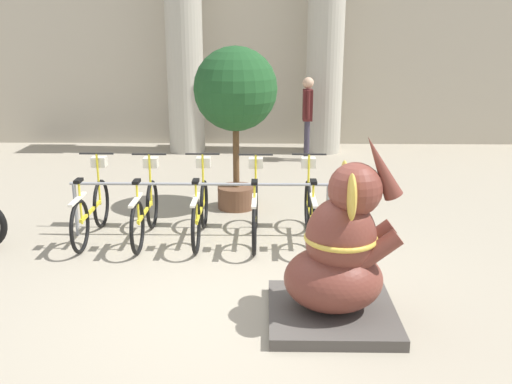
{
  "coord_description": "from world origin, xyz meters",
  "views": [
    {
      "loc": [
        0.26,
        -5.51,
        2.81
      ],
      "look_at": [
        0.15,
        0.72,
        1.0
      ],
      "focal_mm": 40.0,
      "sensor_mm": 36.0,
      "label": 1
    }
  ],
  "objects_px": {
    "bicycle_4": "(310,210)",
    "elephant_statue": "(339,259)",
    "potted_tree": "(235,96)",
    "person_pedestrian": "(307,111)",
    "bicycle_0": "(92,209)",
    "bicycle_2": "(200,209)",
    "bicycle_3": "(255,210)",
    "bicycle_1": "(145,210)"
  },
  "relations": [
    {
      "from": "bicycle_0",
      "to": "bicycle_2",
      "type": "bearing_deg",
      "value": -0.04
    },
    {
      "from": "bicycle_1",
      "to": "elephant_statue",
      "type": "distance_m",
      "value": 3.22
    },
    {
      "from": "elephant_statue",
      "to": "potted_tree",
      "type": "height_order",
      "value": "potted_tree"
    },
    {
      "from": "bicycle_0",
      "to": "potted_tree",
      "type": "height_order",
      "value": "potted_tree"
    },
    {
      "from": "bicycle_2",
      "to": "elephant_statue",
      "type": "relative_size",
      "value": 0.89
    },
    {
      "from": "bicycle_1",
      "to": "person_pedestrian",
      "type": "distance_m",
      "value": 5.5
    },
    {
      "from": "bicycle_1",
      "to": "bicycle_3",
      "type": "height_order",
      "value": "same"
    },
    {
      "from": "bicycle_0",
      "to": "person_pedestrian",
      "type": "relative_size",
      "value": 0.94
    },
    {
      "from": "potted_tree",
      "to": "person_pedestrian",
      "type": "bearing_deg",
      "value": 68.4
    },
    {
      "from": "person_pedestrian",
      "to": "potted_tree",
      "type": "distance_m",
      "value": 3.75
    },
    {
      "from": "bicycle_0",
      "to": "person_pedestrian",
      "type": "distance_m",
      "value": 5.86
    },
    {
      "from": "bicycle_2",
      "to": "bicycle_1",
      "type": "bearing_deg",
      "value": -177.94
    },
    {
      "from": "bicycle_0",
      "to": "bicycle_3",
      "type": "bearing_deg",
      "value": -0.7
    },
    {
      "from": "bicycle_1",
      "to": "bicycle_3",
      "type": "bearing_deg",
      "value": 0.01
    },
    {
      "from": "bicycle_1",
      "to": "elephant_statue",
      "type": "height_order",
      "value": "elephant_statue"
    },
    {
      "from": "bicycle_0",
      "to": "elephant_statue",
      "type": "xyz_separation_m",
      "value": [
        3.1,
        -2.22,
        0.22
      ]
    },
    {
      "from": "bicycle_1",
      "to": "bicycle_2",
      "type": "height_order",
      "value": "same"
    },
    {
      "from": "bicycle_0",
      "to": "bicycle_1",
      "type": "xyz_separation_m",
      "value": [
        0.75,
        -0.03,
        0.0
      ]
    },
    {
      "from": "bicycle_0",
      "to": "bicycle_2",
      "type": "height_order",
      "value": "same"
    },
    {
      "from": "bicycle_0",
      "to": "bicycle_2",
      "type": "relative_size",
      "value": 1.0
    },
    {
      "from": "person_pedestrian",
      "to": "bicycle_2",
      "type": "bearing_deg",
      "value": -110.18
    },
    {
      "from": "bicycle_3",
      "to": "bicycle_4",
      "type": "distance_m",
      "value": 0.75
    },
    {
      "from": "bicycle_0",
      "to": "bicycle_2",
      "type": "distance_m",
      "value": 1.49
    },
    {
      "from": "bicycle_3",
      "to": "person_pedestrian",
      "type": "bearing_deg",
      "value": 78.05
    },
    {
      "from": "bicycle_2",
      "to": "person_pedestrian",
      "type": "height_order",
      "value": "person_pedestrian"
    },
    {
      "from": "bicycle_2",
      "to": "bicycle_3",
      "type": "height_order",
      "value": "same"
    },
    {
      "from": "bicycle_0",
      "to": "potted_tree",
      "type": "distance_m",
      "value": 2.74
    },
    {
      "from": "bicycle_4",
      "to": "potted_tree",
      "type": "relative_size",
      "value": 0.66
    },
    {
      "from": "bicycle_0",
      "to": "person_pedestrian",
      "type": "bearing_deg",
      "value": 55.9
    },
    {
      "from": "person_pedestrian",
      "to": "bicycle_1",
      "type": "bearing_deg",
      "value": -117.44
    },
    {
      "from": "bicycle_2",
      "to": "elephant_statue",
      "type": "height_order",
      "value": "elephant_statue"
    },
    {
      "from": "bicycle_2",
      "to": "bicycle_3",
      "type": "relative_size",
      "value": 1.0
    },
    {
      "from": "bicycle_2",
      "to": "potted_tree",
      "type": "relative_size",
      "value": 0.66
    },
    {
      "from": "bicycle_0",
      "to": "bicycle_4",
      "type": "xyz_separation_m",
      "value": [
        2.98,
        0.01,
        0.0
      ]
    },
    {
      "from": "bicycle_4",
      "to": "elephant_statue",
      "type": "height_order",
      "value": "elephant_statue"
    },
    {
      "from": "bicycle_1",
      "to": "person_pedestrian",
      "type": "height_order",
      "value": "person_pedestrian"
    },
    {
      "from": "elephant_statue",
      "to": "person_pedestrian",
      "type": "relative_size",
      "value": 1.05
    },
    {
      "from": "bicycle_0",
      "to": "elephant_statue",
      "type": "distance_m",
      "value": 3.82
    },
    {
      "from": "bicycle_4",
      "to": "bicycle_0",
      "type": "bearing_deg",
      "value": -179.9
    },
    {
      "from": "bicycle_0",
      "to": "bicycle_2",
      "type": "xyz_separation_m",
      "value": [
        1.49,
        -0.0,
        0.0
      ]
    },
    {
      "from": "bicycle_1",
      "to": "elephant_statue",
      "type": "relative_size",
      "value": 0.89
    },
    {
      "from": "elephant_statue",
      "to": "person_pedestrian",
      "type": "height_order",
      "value": "elephant_statue"
    }
  ]
}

